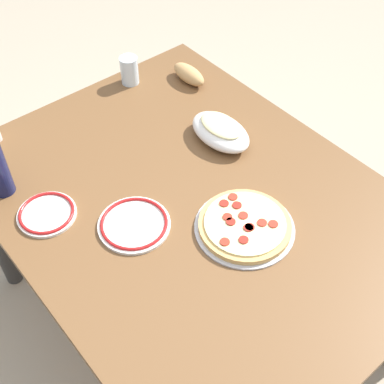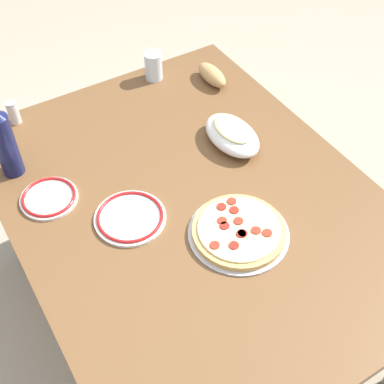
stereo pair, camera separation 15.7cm
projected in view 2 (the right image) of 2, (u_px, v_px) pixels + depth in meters
The scene contains 10 objects.
ground_plane at pixel (192, 316), 2.17m from camera, with size 8.00×8.00×0.00m, color tan.
dining_table at pixel (192, 219), 1.70m from camera, with size 1.41×1.08×0.74m.
pepperoni_pizza at pixel (239, 231), 1.52m from camera, with size 0.30×0.30×0.03m.
baked_pasta_dish at pixel (232, 134), 1.77m from camera, with size 0.24×0.15×0.08m.
wine_bottle at pixel (4, 141), 1.61m from camera, with size 0.07×0.07×0.33m.
water_glass at pixel (153, 66), 2.02m from camera, with size 0.07×0.07×0.11m, color silver.
side_plate_near at pixel (49, 198), 1.62m from camera, with size 0.18×0.18×0.02m.
side_plate_far at pixel (130, 217), 1.56m from camera, with size 0.22×0.22×0.02m.
bread_loaf at pixel (212, 75), 2.02m from camera, with size 0.16×0.07×0.06m, color tan.
spice_shaker at pixel (13, 113), 1.84m from camera, with size 0.04×0.04×0.09m.
Camera 2 is at (-0.92, 0.57, 1.95)m, focal length 48.75 mm.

